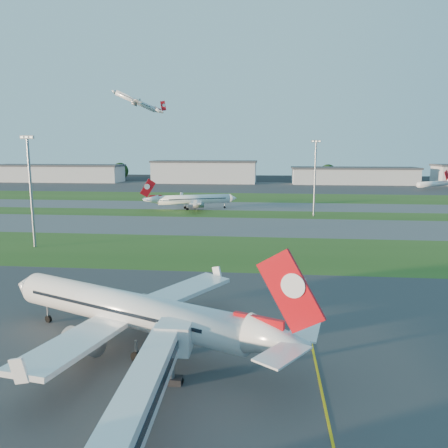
# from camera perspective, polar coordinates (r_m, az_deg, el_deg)

# --- Properties ---
(ground) EXTENTS (700.00, 700.00, 0.00)m
(ground) POSITION_cam_1_polar(r_m,az_deg,el_deg) (48.75, 5.86, -18.02)
(ground) COLOR black
(ground) RESTS_ON ground
(apron_near) EXTENTS (300.00, 70.00, 0.01)m
(apron_near) POSITION_cam_1_polar(r_m,az_deg,el_deg) (48.74, 5.86, -18.01)
(apron_near) COLOR #333335
(apron_near) RESTS_ON ground
(grass_strip_a) EXTENTS (300.00, 34.00, 0.01)m
(grass_strip_a) POSITION_cam_1_polar(r_m,az_deg,el_deg) (97.83, 5.98, -3.73)
(grass_strip_a) COLOR #2C4E1A
(grass_strip_a) RESTS_ON ground
(taxiway_a) EXTENTS (300.00, 32.00, 0.01)m
(taxiway_a) POSITION_cam_1_polar(r_m,az_deg,el_deg) (130.16, 6.00, -0.37)
(taxiway_a) COLOR #515154
(taxiway_a) RESTS_ON ground
(grass_strip_b) EXTENTS (300.00, 18.00, 0.01)m
(grass_strip_b) POSITION_cam_1_polar(r_m,az_deg,el_deg) (154.84, 6.02, 1.24)
(grass_strip_b) COLOR #2C4E1A
(grass_strip_b) RESTS_ON ground
(taxiway_b) EXTENTS (300.00, 26.00, 0.01)m
(taxiway_b) POSITION_cam_1_polar(r_m,az_deg,el_deg) (176.63, 6.02, 2.28)
(taxiway_b) COLOR #515154
(taxiway_b) RESTS_ON ground
(grass_strip_c) EXTENTS (300.00, 40.00, 0.01)m
(grass_strip_c) POSITION_cam_1_polar(r_m,az_deg,el_deg) (209.40, 6.03, 3.44)
(grass_strip_c) COLOR #2C4E1A
(grass_strip_c) RESTS_ON ground
(apron_far) EXTENTS (400.00, 80.00, 0.01)m
(apron_far) POSITION_cam_1_polar(r_m,az_deg,el_deg) (269.13, 6.04, 4.82)
(apron_far) COLOR #333335
(apron_far) RESTS_ON ground
(yellow_line) EXTENTS (0.25, 60.00, 0.02)m
(yellow_line) POSITION_cam_1_polar(r_m,az_deg,el_deg) (49.02, 12.02, -18.02)
(yellow_line) COLOR gold
(yellow_line) RESTS_ON ground
(jet_bridge) EXTENTS (4.20, 26.90, 6.20)m
(jet_bridge) POSITION_cam_1_polar(r_m,az_deg,el_deg) (34.92, -11.85, -22.76)
(jet_bridge) COLOR silver
(jet_bridge) RESTS_ON ground
(airliner_parked) EXTENTS (36.91, 31.39, 12.25)m
(airliner_parked) POSITION_cam_1_polar(r_m,az_deg,el_deg) (52.57, -12.34, -10.94)
(airliner_parked) COLOR white
(airliner_parked) RESTS_ON ground
(airliner_taxiing) EXTENTS (32.70, 27.71, 10.73)m
(airliner_taxiing) POSITION_cam_1_polar(r_m,az_deg,el_deg) (167.35, -4.00, 3.20)
(airliner_taxiing) COLOR white
(airliner_taxiing) RESTS_ON ground
(airliner_departing) EXTENTS (29.83, 25.11, 9.57)m
(airliner_departing) POSITION_cam_1_polar(r_m,az_deg,el_deg) (273.10, -11.38, 15.42)
(airliner_departing) COLOR white
(mini_jet_near) EXTENTS (23.70, 18.85, 9.48)m
(mini_jet_near) POSITION_cam_1_polar(r_m,az_deg,el_deg) (277.96, 25.63, 4.75)
(mini_jet_near) COLOR white
(mini_jet_near) RESTS_ON ground
(light_mast_west) EXTENTS (3.20, 0.70, 25.80)m
(light_mast_west) POSITION_cam_1_polar(r_m,az_deg,el_deg) (110.09, -23.95, 4.79)
(light_mast_west) COLOR gray
(light_mast_west) RESTS_ON ground
(light_mast_centre) EXTENTS (3.20, 0.70, 25.80)m
(light_mast_centre) POSITION_cam_1_polar(r_m,az_deg,el_deg) (152.14, 11.81, 6.54)
(light_mast_centre) COLOR gray
(light_mast_centre) RESTS_ON ground
(hangar_far_west) EXTENTS (91.80, 23.00, 12.20)m
(hangar_far_west) POSITION_cam_1_polar(r_m,az_deg,el_deg) (334.08, -20.78, 6.24)
(hangar_far_west) COLOR #AAAEB3
(hangar_far_west) RESTS_ON ground
(hangar_west) EXTENTS (71.40, 23.00, 15.20)m
(hangar_west) POSITION_cam_1_polar(r_m,az_deg,el_deg) (301.89, -2.56, 6.84)
(hangar_west) COLOR #AAAEB3
(hangar_west) RESTS_ON ground
(hangar_east) EXTENTS (81.60, 23.00, 11.20)m
(hangar_east) POSITION_cam_1_polar(r_m,az_deg,el_deg) (303.72, 16.56, 6.09)
(hangar_east) COLOR #AAAEB3
(hangar_east) RESTS_ON ground
(tree_far_west) EXTENTS (11.00, 11.00, 12.00)m
(tree_far_west) POSITION_cam_1_polar(r_m,az_deg,el_deg) (364.83, -25.52, 6.22)
(tree_far_west) COLOR black
(tree_far_west) RESTS_ON ground
(tree_west) EXTENTS (12.10, 12.10, 13.20)m
(tree_west) POSITION_cam_1_polar(r_m,az_deg,el_deg) (332.22, -13.40, 6.76)
(tree_west) COLOR black
(tree_west) RESTS_ON ground
(tree_mid_west) EXTENTS (9.90, 9.90, 10.80)m
(tree_mid_west) POSITION_cam_1_polar(r_m,az_deg,el_deg) (310.26, 2.35, 6.58)
(tree_mid_west) COLOR black
(tree_mid_west) RESTS_ON ground
(tree_mid_east) EXTENTS (11.55, 11.55, 12.60)m
(tree_mid_east) POSITION_cam_1_polar(r_m,az_deg,el_deg) (315.15, 13.41, 6.55)
(tree_mid_east) COLOR black
(tree_mid_east) RESTS_ON ground
(tree_east) EXTENTS (10.45, 10.45, 11.40)m
(tree_east) POSITION_cam_1_polar(r_m,az_deg,el_deg) (331.30, 26.49, 5.83)
(tree_east) COLOR black
(tree_east) RESTS_ON ground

